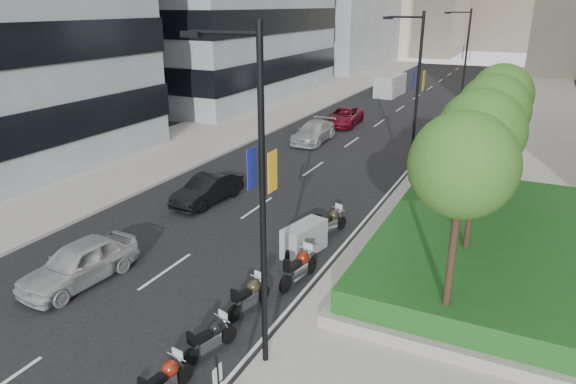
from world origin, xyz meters
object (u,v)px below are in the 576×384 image
Objects in this scene: motorcycle_3 at (249,296)px; motorcycle_1 at (165,381)px; motorcycle_5 at (304,239)px; lamp_post_1 at (414,90)px; motorcycle_6 at (330,222)px; motorcycle_2 at (210,338)px; lamp_post_2 at (464,59)px; lamp_post_0 at (257,190)px; car_b at (207,189)px; car_c at (314,132)px; motorcycle_4 at (299,267)px; car_a at (79,263)px; car_d at (344,117)px; delivery_van at (390,86)px.

motorcycle_1 is at bearing -168.68° from motorcycle_3.
motorcycle_1 is 0.89× the size of motorcycle_5.
motorcycle_5 is (-0.12, 8.76, 0.11)m from motorcycle_1.
motorcycle_6 is (-1.33, -8.33, -4.50)m from lamp_post_1.
motorcycle_2 is at bearing -94.73° from lamp_post_1.
lamp_post_2 is at bearing 16.75° from motorcycle_6.
motorcycle_5 is at bearing 103.74° from lamp_post_0.
motorcycle_2 is at bearing -166.20° from motorcycle_5.
car_b reaches higher than motorcycle_1.
lamp_post_0 is 24.73m from car_c.
motorcycle_4 is 7.75m from car_a.
lamp_post_0 reaches higher than motorcycle_1.
car_d is at bearing 28.50° from motorcycle_5.
car_d is (-6.60, 31.20, 0.18)m from motorcycle_1.
lamp_post_0 is 4.39× the size of motorcycle_6.
lamp_post_0 and lamp_post_2 have the same top height.
motorcycle_6 is (0.10, 8.97, 0.04)m from motorcycle_2.
motorcycle_4 is at bearing -77.46° from car_d.
car_d is at bearing 105.58° from lamp_post_0.
motorcycle_6 is (0.15, 10.91, 0.05)m from motorcycle_1.
car_c is 6.04m from car_d.
motorcycle_5 is (-0.06, 4.45, 0.09)m from motorcycle_3.
lamp_post_2 is 4.67× the size of motorcycle_2.
car_b is at bearing 64.43° from motorcycle_4.
lamp_post_2 is 37.54m from motorcycle_1.
motorcycle_1 is at bearing -22.78° from car_a.
motorcycle_2 is at bearing -50.59° from car_b.
delivery_van is (-7.19, 35.93, 0.46)m from motorcycle_6.
lamp_post_2 reaches higher than car_d.
motorcycle_3 is at bearing 173.20° from motorcycle_4.
lamp_post_2 is 4.06× the size of motorcycle_4.
motorcycle_2 is at bearing -75.71° from car_c.
motorcycle_4 is (0.63, 6.67, 0.07)m from motorcycle_1.
car_d is at bearing 38.03° from motorcycle_6.
lamp_post_0 is 4.67× the size of motorcycle_2.
car_d reaches higher than motorcycle_2.
motorcycle_4 is at bearing -5.55° from motorcycle_3.
motorcycle_2 is at bearing -166.87° from motorcycle_3.
lamp_post_1 is at bearing -90.00° from lamp_post_2.
car_a is 43.53m from delivery_van.
lamp_post_0 is at bearing -151.62° from motorcycle_6.
car_a is 8.48m from car_b.
car_c reaches higher than motorcycle_1.
lamp_post_0 is at bearing -44.46° from car_b.
motorcycle_1 is at bearing -161.13° from motorcycle_6.
motorcycle_3 is at bearing -74.24° from car_c.
delivery_van is at bearing 30.96° from motorcycle_6.
car_d is at bearing 124.01° from lamp_post_1.
motorcycle_1 is at bearing -166.85° from motorcycle_5.
motorcycle_4 is at bearing 9.02° from motorcycle_2.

